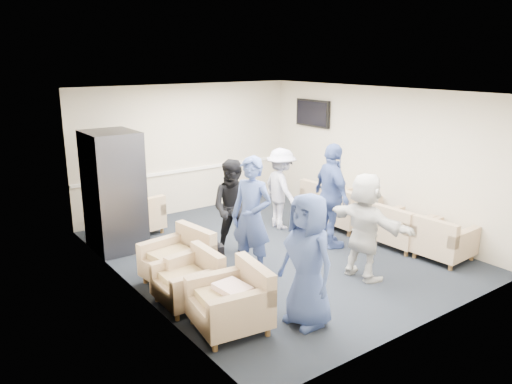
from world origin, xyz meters
TOP-DOWN VIEW (x-y plane):
  - floor at (0.00, 0.00)m, footprint 6.00×6.00m
  - ceiling at (0.00, 0.00)m, footprint 6.00×6.00m
  - back_wall at (0.00, 3.00)m, footprint 5.00×0.02m
  - front_wall at (0.00, -3.00)m, footprint 5.00×0.02m
  - left_wall at (-2.50, 0.00)m, footprint 0.02×6.00m
  - right_wall at (2.50, 0.00)m, footprint 0.02×6.00m
  - chair_rail at (0.00, 2.98)m, footprint 4.98×0.04m
  - tv at (2.44, 1.80)m, footprint 0.10×1.00m
  - armchair_left_near at (-1.93, -1.68)m, footprint 0.96×0.96m
  - armchair_left_mid at (-2.04, -0.80)m, footprint 0.78×0.78m
  - armchair_left_far at (-1.85, -0.13)m, footprint 0.95×0.95m
  - armchair_right_near at (2.01, -1.89)m, footprint 0.84×0.84m
  - armchair_right_midnear at (1.94, -1.12)m, footprint 0.83×0.83m
  - armchair_right_midfar at (1.90, 0.16)m, footprint 0.92×0.92m
  - armchair_right_far at (2.03, 0.86)m, footprint 0.91×0.91m
  - armchair_corner at (-1.49, 2.21)m, footprint 0.88×0.88m
  - vending_machine at (-2.09, 1.76)m, footprint 0.83×0.97m
  - backpack at (-1.17, 0.01)m, footprint 0.31×0.26m
  - pillow at (-1.94, -1.67)m, footprint 0.36×0.46m
  - person_front_left at (-1.13, -2.10)m, footprint 0.57×0.84m
  - person_mid_left at (-0.84, -0.53)m, footprint 0.66×0.79m
  - person_back_left at (-0.61, 0.28)m, footprint 1.00×1.00m
  - person_back_right at (0.88, 0.92)m, footprint 0.74×1.09m
  - person_mid_right at (0.96, -0.37)m, footprint 0.74×1.16m
  - person_front_right at (0.46, -1.58)m, footprint 0.53×1.52m

SIDE VIEW (x-z plane):
  - floor at x=0.00m, z-range 0.00..0.00m
  - backpack at x=-1.17m, z-range 0.01..0.46m
  - armchair_left_mid at x=-2.04m, z-range 0.00..0.61m
  - armchair_corner at x=-1.49m, z-range 0.00..0.62m
  - armchair_right_near at x=2.01m, z-range 0.00..0.63m
  - armchair_right_midnear at x=1.94m, z-range 0.00..0.65m
  - armchair_left_far at x=-1.85m, z-range 0.00..0.67m
  - armchair_right_far at x=2.03m, z-range 0.00..0.67m
  - armchair_left_near at x=-1.93m, z-range 0.00..0.68m
  - armchair_right_midfar at x=1.90m, z-range 0.00..0.72m
  - pillow at x=-1.94m, z-range 0.45..0.57m
  - person_back_right at x=0.88m, z-range 0.00..1.57m
  - person_front_right at x=0.46m, z-range 0.00..1.62m
  - person_back_left at x=-0.61m, z-range 0.00..1.63m
  - person_front_left at x=-1.13m, z-range 0.00..1.68m
  - chair_rail at x=0.00m, z-range 0.87..0.93m
  - person_mid_right at x=0.96m, z-range 0.00..1.83m
  - person_mid_left at x=-0.84m, z-range 0.00..1.84m
  - vending_machine at x=-2.09m, z-range 0.00..2.05m
  - back_wall at x=0.00m, z-range 0.00..2.70m
  - front_wall at x=0.00m, z-range 0.00..2.70m
  - left_wall at x=-2.50m, z-range 0.00..2.70m
  - right_wall at x=2.50m, z-range 0.00..2.70m
  - tv at x=2.44m, z-range 1.76..2.34m
  - ceiling at x=0.00m, z-range 2.70..2.70m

